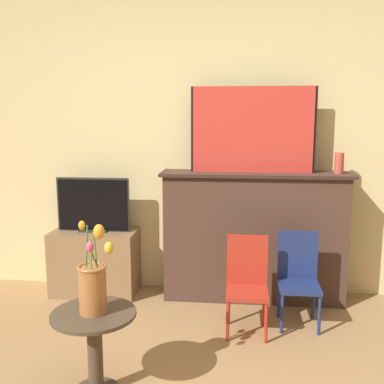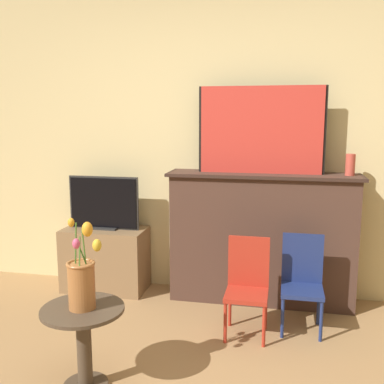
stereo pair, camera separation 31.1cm
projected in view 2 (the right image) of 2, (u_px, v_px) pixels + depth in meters
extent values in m
cube|color=beige|center=(220.00, 139.00, 3.86)|extent=(8.00, 0.06, 2.70)
cube|color=#4C3328|center=(262.00, 238.00, 3.73)|extent=(1.49, 0.34, 1.08)
cube|color=#35231C|center=(263.00, 175.00, 3.63)|extent=(1.55, 0.38, 0.02)
cube|color=black|center=(261.00, 130.00, 3.59)|extent=(1.01, 0.02, 0.69)
cube|color=red|center=(261.00, 130.00, 3.58)|extent=(0.97, 0.02, 0.69)
cylinder|color=#CC4C3D|center=(350.00, 165.00, 3.49)|extent=(0.07, 0.07, 0.17)
cube|color=olive|center=(105.00, 259.00, 4.01)|extent=(0.73, 0.38, 0.56)
cube|color=#2D2D2D|center=(104.00, 228.00, 3.96)|extent=(0.24, 0.12, 0.01)
cube|color=#2D2D2D|center=(104.00, 203.00, 3.93)|extent=(0.63, 0.02, 0.47)
cube|color=black|center=(104.00, 203.00, 3.92)|extent=(0.60, 0.02, 0.44)
cylinder|color=#B22D1E|center=(225.00, 323.00, 3.07)|extent=(0.02, 0.02, 0.29)
cylinder|color=#B22D1E|center=(264.00, 326.00, 3.02)|extent=(0.02, 0.02, 0.29)
cylinder|color=#B22D1E|center=(230.00, 307.00, 3.32)|extent=(0.02, 0.02, 0.29)
cylinder|color=#B22D1E|center=(266.00, 310.00, 3.27)|extent=(0.02, 0.02, 0.29)
cube|color=#B22D1E|center=(247.00, 295.00, 3.14)|extent=(0.30, 0.30, 0.03)
cube|color=#B22D1E|center=(249.00, 261.00, 3.24)|extent=(0.30, 0.02, 0.37)
cylinder|color=navy|center=(282.00, 318.00, 3.14)|extent=(0.02, 0.02, 0.29)
cylinder|color=navy|center=(321.00, 321.00, 3.09)|extent=(0.02, 0.02, 0.29)
cylinder|color=navy|center=(283.00, 303.00, 3.40)|extent=(0.02, 0.02, 0.29)
cylinder|color=navy|center=(318.00, 306.00, 3.34)|extent=(0.02, 0.02, 0.29)
cube|color=navy|center=(302.00, 291.00, 3.22)|extent=(0.30, 0.30, 0.03)
cube|color=navy|center=(302.00, 258.00, 3.31)|extent=(0.30, 0.02, 0.37)
cylinder|color=#4C3D2D|center=(84.00, 350.00, 2.55)|extent=(0.08, 0.08, 0.46)
cylinder|color=#4C3D2D|center=(83.00, 310.00, 2.51)|extent=(0.47, 0.47, 0.02)
cylinder|color=#AD6B38|center=(82.00, 286.00, 2.49)|extent=(0.15, 0.15, 0.26)
torus|color=#AD6B38|center=(81.00, 264.00, 2.47)|extent=(0.16, 0.16, 0.02)
cylinder|color=#477A2D|center=(80.00, 259.00, 2.44)|extent=(0.03, 0.08, 0.24)
ellipsoid|color=#E0517A|center=(76.00, 244.00, 2.34)|extent=(0.04, 0.04, 0.06)
cylinder|color=#477A2D|center=(85.00, 261.00, 2.46)|extent=(0.08, 0.02, 0.20)
ellipsoid|color=gold|center=(97.00, 245.00, 2.44)|extent=(0.05, 0.05, 0.07)
cylinder|color=#477A2D|center=(85.00, 255.00, 2.46)|extent=(0.03, 0.01, 0.29)
ellipsoid|color=orange|center=(87.00, 229.00, 2.43)|extent=(0.06, 0.06, 0.08)
cylinder|color=#477A2D|center=(76.00, 251.00, 2.46)|extent=(0.03, 0.01, 0.32)
ellipsoid|color=orange|center=(71.00, 223.00, 2.44)|extent=(0.04, 0.04, 0.05)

